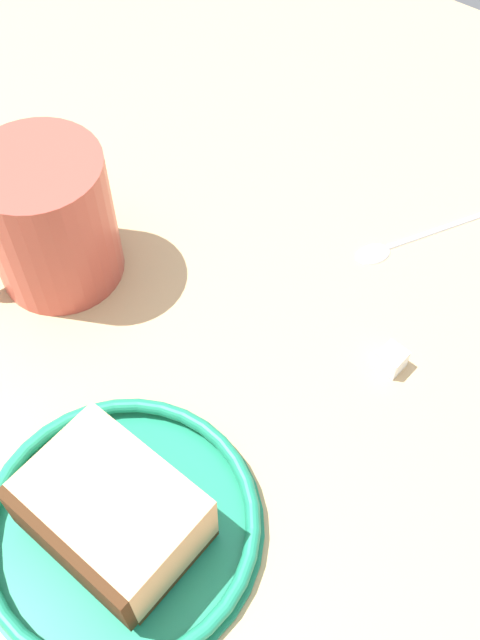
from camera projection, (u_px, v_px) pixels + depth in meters
The scene contains 6 objects.
ground_plane at pixel (204, 461), 50.47cm from camera, with size 115.57×115.57×2.71cm, color tan.
small_plate at pixel (121, 525), 45.70cm from camera, with size 17.81×17.81×1.61cm.
cake_slice at pixel (112, 514), 43.55cm from camera, with size 7.98×10.31×5.19cm.
tea_mug at pixel (47, 219), 53.99cm from camera, with size 11.56×9.57×10.95cm.
teaspoon at pixel (393, 243), 59.55cm from camera, with size 11.21×7.08×0.80cm.
sugar_cube at pixel (392, 360), 52.57cm from camera, with size 1.72×1.72×1.72cm, color white.
Camera 1 is at (-15.45, -14.83, 45.42)cm, focal length 41.65 mm.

